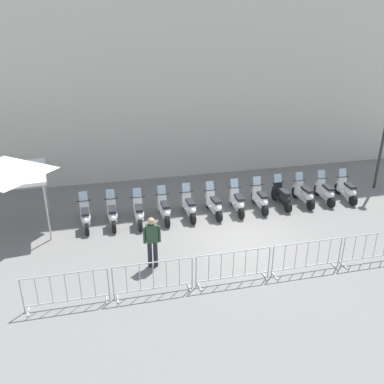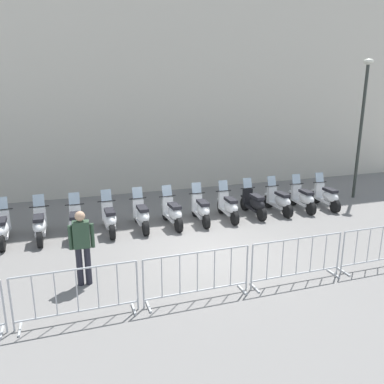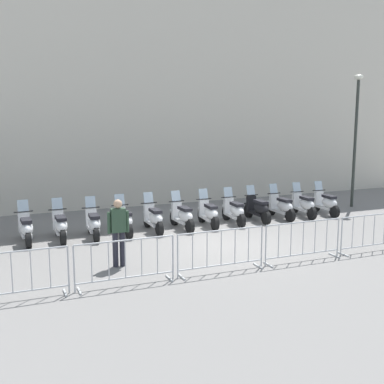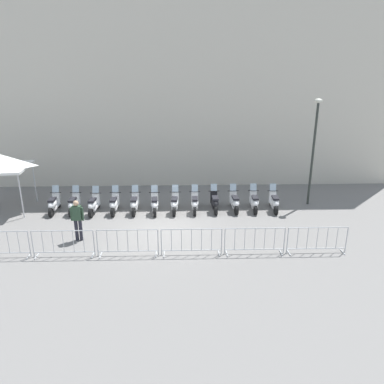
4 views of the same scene
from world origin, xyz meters
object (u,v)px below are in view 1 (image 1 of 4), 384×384
(motorcycle_2, at_px, (139,213))
(barrier_segment_3, at_px, (307,257))
(motorcycle_8, at_px, (283,197))
(barrier_segment_4, at_px, (375,247))
(motorcycle_1, at_px, (112,214))
(motorcycle_0, at_px, (86,217))
(barrier_segment_2, at_px, (233,267))
(motorcycle_9, at_px, (304,194))
(barrier_segment_1, at_px, (153,278))
(motorcycle_11, at_px, (347,190))
(canopy_tent, at_px, (5,166))
(motorcycle_7, at_px, (261,200))
(motorcycle_10, at_px, (326,192))
(officer_near_row_end, at_px, (152,239))
(barrier_segment_0, at_px, (66,290))
(motorcycle_5, at_px, (214,205))
(motorcycle_3, at_px, (165,210))
(motorcycle_6, at_px, (238,202))
(motorcycle_4, at_px, (190,207))

(motorcycle_2, height_order, barrier_segment_3, motorcycle_2)
(motorcycle_8, relative_size, barrier_segment_4, 0.75)
(motorcycle_8, bearing_deg, motorcycle_2, 175.14)
(motorcycle_1, bearing_deg, motorcycle_0, 171.46)
(barrier_segment_2, bearing_deg, motorcycle_0, 127.01)
(motorcycle_9, relative_size, barrier_segment_1, 0.75)
(motorcycle_8, bearing_deg, motorcycle_11, -7.07)
(barrier_segment_4, bearing_deg, motorcycle_0, 147.13)
(barrier_segment_1, height_order, canopy_tent, canopy_tent)
(motorcycle_7, bearing_deg, motorcycle_2, 174.64)
(motorcycle_9, relative_size, motorcycle_10, 1.00)
(barrier_segment_2, xyz_separation_m, officer_near_row_end, (-2.04, 1.62, 0.45))
(barrier_segment_0, xyz_separation_m, barrier_segment_3, (7.12, -0.78, 0.00))
(barrier_segment_1, bearing_deg, motorcycle_7, 35.14)
(motorcycle_11, xyz_separation_m, barrier_segment_4, (-2.35, -4.25, 0.07))
(motorcycle_2, relative_size, motorcycle_9, 1.00)
(motorcycle_9, relative_size, motorcycle_11, 1.00)
(motorcycle_0, distance_m, barrier_segment_3, 8.05)
(motorcycle_1, distance_m, barrier_segment_0, 4.74)
(motorcycle_5, height_order, barrier_segment_3, motorcycle_5)
(canopy_tent, bearing_deg, officer_near_row_end, -44.05)
(motorcycle_5, height_order, barrier_segment_4, motorcycle_5)
(motorcycle_0, xyz_separation_m, motorcycle_3, (2.95, -0.41, 0.00))
(barrier_segment_2, bearing_deg, motorcycle_11, 27.77)
(motorcycle_6, height_order, motorcycle_7, same)
(barrier_segment_1, xyz_separation_m, canopy_tent, (-3.83, 5.39, 1.99))
(barrier_segment_3, bearing_deg, motorcycle_11, 40.22)
(motorcycle_3, relative_size, officer_near_row_end, 1.00)
(motorcycle_2, bearing_deg, motorcycle_1, 167.49)
(barrier_segment_2, bearing_deg, motorcycle_2, 111.30)
(motorcycle_11, height_order, officer_near_row_end, officer_near_row_end)
(motorcycle_5, relative_size, barrier_segment_3, 0.75)
(motorcycle_4, xyz_separation_m, officer_near_row_end, (-2.23, -2.84, 0.53))
(barrier_segment_0, distance_m, canopy_tent, 5.69)
(motorcycle_4, xyz_separation_m, barrier_segment_4, (4.55, -4.97, 0.07))
(motorcycle_5, xyz_separation_m, motorcycle_10, (4.94, -0.41, 0.00))
(motorcycle_9, bearing_deg, motorcycle_7, 175.92)
(motorcycle_9, distance_m, canopy_tent, 11.63)
(motorcycle_10, distance_m, barrier_segment_1, 9.23)
(motorcycle_5, distance_m, motorcycle_9, 3.97)
(motorcycle_7, height_order, barrier_segment_0, motorcycle_7)
(barrier_segment_2, relative_size, officer_near_row_end, 1.32)
(barrier_segment_3, bearing_deg, motorcycle_0, 139.49)
(motorcycle_0, height_order, motorcycle_11, same)
(motorcycle_5, height_order, canopy_tent, canopy_tent)
(motorcycle_1, distance_m, motorcycle_8, 6.95)
(motorcycle_1, distance_m, barrier_segment_3, 7.23)
(motorcycle_9, relative_size, barrier_segment_2, 0.75)
(motorcycle_6, height_order, barrier_segment_3, motorcycle_6)
(motorcycle_5, distance_m, motorcycle_7, 1.98)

